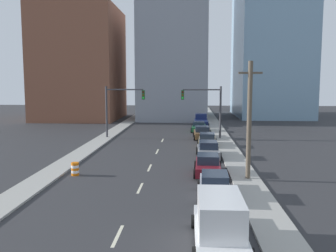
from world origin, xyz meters
TOP-DOWN VIEW (x-y plane):
  - sidewalk_left at (-7.07, 45.01)m, footprint 2.01×90.03m
  - sidewalk_right at (7.07, 45.01)m, footprint 2.01×90.03m
  - lane_stripe_at_9m at (0.00, 8.82)m, footprint 0.16×2.40m
  - lane_stripe_at_16m at (0.00, 16.30)m, footprint 0.16×2.40m
  - lane_stripe_at_22m at (0.00, 22.00)m, footprint 0.16×2.40m
  - lane_stripe_at_29m at (0.00, 28.94)m, footprint 0.16×2.40m
  - lane_stripe_at_36m at (0.00, 35.94)m, footprint 0.16×2.40m
  - building_brick_left at (-16.72, 60.61)m, footprint 14.00×16.00m
  - building_office_center at (0.08, 64.61)m, footprint 12.00×20.00m
  - building_glass_right at (18.78, 68.61)m, footprint 13.00×20.00m
  - traffic_signal_left at (-5.46, 37.27)m, footprint 4.75×0.35m
  - traffic_signal_right at (5.40, 37.27)m, footprint 4.75×0.35m
  - utility_pole_right_mid at (7.20, 18.67)m, footprint 1.60×0.32m
  - traffic_barrel at (-5.15, 19.29)m, footprint 0.56×0.56m
  - box_truck_white at (4.43, 8.08)m, footprint 2.34×5.50m
  - sedan_silver at (4.65, 14.68)m, footprint 2.15×4.82m
  - sedan_maroon at (4.51, 20.22)m, footprint 2.16×4.49m
  - sedan_gray at (4.83, 26.33)m, footprint 2.14×4.57m
  - sedan_tan at (5.00, 32.20)m, footprint 2.20×4.36m
  - sedan_brown at (4.65, 37.50)m, footprint 2.18×4.37m
  - sedan_green at (4.40, 43.93)m, footprint 2.23×4.62m
  - pickup_truck_navy at (4.88, 49.90)m, footprint 2.26×5.46m

SIDE VIEW (x-z plane):
  - lane_stripe_at_9m at x=0.00m, z-range 0.00..0.01m
  - lane_stripe_at_16m at x=0.00m, z-range 0.00..0.01m
  - lane_stripe_at_22m at x=0.00m, z-range 0.00..0.01m
  - lane_stripe_at_29m at x=0.00m, z-range 0.00..0.01m
  - lane_stripe_at_36m at x=0.00m, z-range 0.00..0.01m
  - sidewalk_left at x=-7.07m, z-range 0.00..0.14m
  - sidewalk_right at x=7.07m, z-range 0.00..0.14m
  - traffic_barrel at x=-5.15m, z-range 0.00..0.95m
  - sedan_green at x=4.40m, z-range -0.05..1.33m
  - sedan_tan at x=5.00m, z-range -0.06..1.35m
  - sedan_silver at x=4.65m, z-range -0.06..1.39m
  - sedan_maroon at x=4.51m, z-range -0.06..1.41m
  - sedan_gray at x=4.83m, z-range -0.06..1.42m
  - sedan_brown at x=4.65m, z-range -0.07..1.44m
  - pickup_truck_navy at x=4.88m, z-range -0.17..1.72m
  - box_truck_white at x=4.43m, z-range -0.07..2.09m
  - traffic_signal_left at x=-5.46m, z-range 0.96..7.21m
  - traffic_signal_right at x=5.40m, z-range 0.96..7.21m
  - utility_pole_right_mid at x=7.20m, z-range 0.12..8.29m
  - building_brick_left at x=-16.72m, z-range 0.00..19.83m
  - building_office_center at x=0.08m, z-range 0.00..27.78m
  - building_glass_right at x=18.78m, z-range 0.00..38.98m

